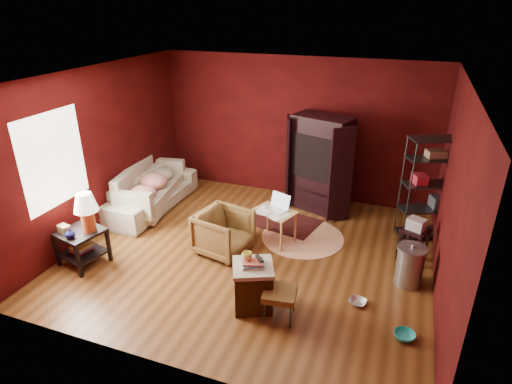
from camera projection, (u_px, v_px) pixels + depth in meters
room at (249, 172)px, 6.34m from camera, size 5.54×5.04×2.84m
sofa at (149, 187)px, 8.25m from camera, size 0.67×2.27×0.88m
armchair at (224, 231)px, 6.79m from camera, size 0.85×0.89×0.78m
pet_bowl_steel at (358, 297)px, 5.72m from camera, size 0.24×0.12×0.23m
pet_bowl_turquoise at (406, 330)px, 5.12m from camera, size 0.27×0.17×0.26m
vase at (70, 233)px, 6.22m from camera, size 0.17×0.18×0.15m
mug at (247, 255)px, 5.45m from camera, size 0.14×0.12×0.13m
side_table at (84, 222)px, 6.38m from camera, size 0.72×0.72×1.18m
sofa_cushions at (149, 189)px, 8.29m from camera, size 1.06×1.97×0.78m
hamper at (253, 285)px, 5.60m from camera, size 0.68×0.68×0.73m
footstool at (280, 294)px, 5.37m from camera, size 0.46×0.46×0.42m
rug_round at (303, 237)px, 7.36m from camera, size 1.83×1.83×0.01m
rug_oriental at (283, 221)px, 7.86m from camera, size 1.40×1.08×0.01m
laptop_desk at (275, 214)px, 7.06m from camera, size 0.79×0.69×0.83m
tv_armoire at (320, 162)px, 8.01m from camera, size 1.37×1.03×1.83m
wire_shelving at (431, 185)px, 6.99m from camera, size 0.95×0.70×1.78m
small_stand at (415, 230)px, 6.53m from camera, size 0.48×0.48×0.72m
trash_can at (410, 265)px, 6.06m from camera, size 0.50×0.50×0.65m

